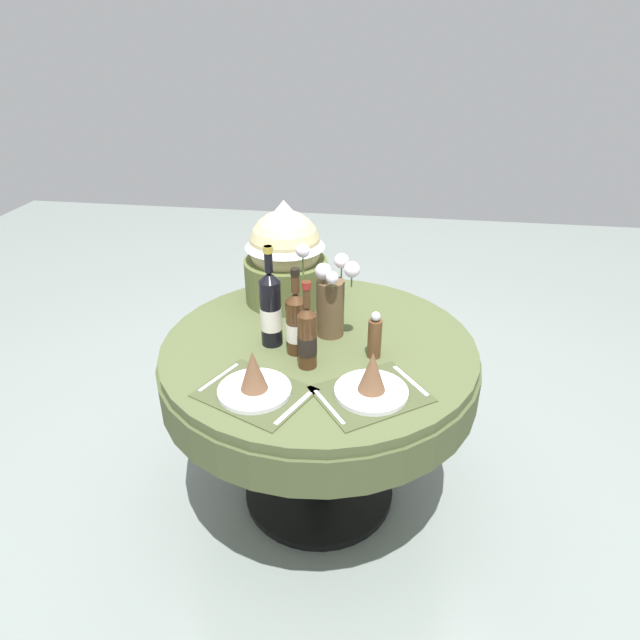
# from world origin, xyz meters

# --- Properties ---
(ground) EXTENTS (8.00, 8.00, 0.00)m
(ground) POSITION_xyz_m (0.00, 0.00, 0.00)
(ground) COLOR gray
(dining_table) EXTENTS (1.21, 1.21, 0.77)m
(dining_table) POSITION_xyz_m (0.00, 0.00, 0.64)
(dining_table) COLOR #4C5633
(dining_table) RESTS_ON ground
(place_setting_left) EXTENTS (0.42, 0.38, 0.16)m
(place_setting_left) POSITION_xyz_m (-0.16, -0.35, 0.82)
(place_setting_left) COLOR #41492B
(place_setting_left) RESTS_ON dining_table
(place_setting_right) EXTENTS (0.43, 0.41, 0.16)m
(place_setting_right) POSITION_xyz_m (0.22, -0.30, 0.82)
(place_setting_right) COLOR #41492B
(place_setting_right) RESTS_ON dining_table
(flower_vase) EXTENTS (0.24, 0.16, 0.36)m
(flower_vase) POSITION_xyz_m (0.03, 0.07, 0.93)
(flower_vase) COLOR brown
(flower_vase) RESTS_ON dining_table
(wine_bottle_centre) EXTENTS (0.08, 0.08, 0.33)m
(wine_bottle_centre) POSITION_xyz_m (-0.07, -0.08, 0.89)
(wine_bottle_centre) COLOR #422814
(wine_bottle_centre) RESTS_ON dining_table
(wine_bottle_right) EXTENTS (0.08, 0.08, 0.39)m
(wine_bottle_right) POSITION_xyz_m (-0.17, -0.03, 0.92)
(wine_bottle_right) COLOR black
(wine_bottle_right) RESTS_ON dining_table
(wine_bottle_rear) EXTENTS (0.07, 0.07, 0.32)m
(wine_bottle_rear) POSITION_xyz_m (-0.02, -0.16, 0.89)
(wine_bottle_rear) COLOR #422814
(wine_bottle_rear) RESTS_ON dining_table
(pepper_mill) EXTENTS (0.05, 0.05, 0.18)m
(pepper_mill) POSITION_xyz_m (0.21, -0.07, 0.85)
(pepper_mill) COLOR brown
(pepper_mill) RESTS_ON dining_table
(gift_tub_back_left) EXTENTS (0.35, 0.35, 0.44)m
(gift_tub_back_left) POSITION_xyz_m (-0.19, 0.35, 0.99)
(gift_tub_back_left) COLOR #566033
(gift_tub_back_left) RESTS_ON dining_table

